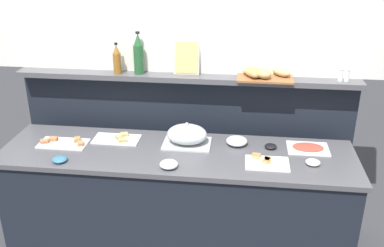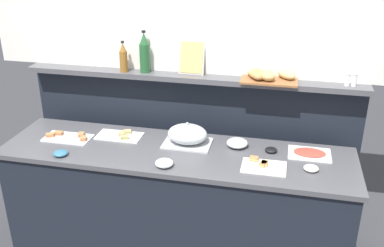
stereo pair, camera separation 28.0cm
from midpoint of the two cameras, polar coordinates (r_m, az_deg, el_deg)
name	(u,v)px [view 2 (the right image)]	position (r m, az deg, el deg)	size (l,w,h in m)	color
ground_plane	(194,210)	(4.02, 2.28, -11.17)	(12.00, 12.00, 0.00)	#38383D
buffet_counter	(177,205)	(3.28, 0.45, -10.59)	(2.46, 0.66, 0.90)	black
back_ledge_unit	(192,146)	(3.58, 2.18, -2.95)	(2.58, 0.22, 1.31)	black
sandwich_platter_side	(68,137)	(3.32, -13.53, -1.80)	(0.35, 0.18, 0.04)	silver
sandwich_platter_front	(121,136)	(3.28, -6.87, -1.63)	(0.34, 0.18, 0.04)	white
sandwich_platter_rear	(263,166)	(2.91, 11.97, -5.47)	(0.29, 0.20, 0.04)	white
cold_cuts_platter	(309,153)	(3.14, 17.52, -3.77)	(0.29, 0.21, 0.02)	white
serving_cloche	(187,135)	(3.11, 1.96, -1.55)	(0.34, 0.24, 0.17)	#B7BABF
glass_bowl_large	(237,143)	(3.13, 8.46, -2.61)	(0.15, 0.15, 0.06)	silver
glass_bowl_medium	(164,163)	(2.85, -0.82, -5.26)	(0.12, 0.12, 0.05)	silver
condiment_bowl_dark	(271,150)	(3.11, 12.80, -3.43)	(0.08, 0.08, 0.03)	black
condiment_bowl_red	(61,153)	(3.08, -14.24, -3.82)	(0.10, 0.10, 0.03)	teal
condiment_bowl_teal	(311,168)	(2.94, 17.89, -5.62)	(0.10, 0.10, 0.03)	silver
wine_bottle_green	(145,54)	(3.32, -3.78, 9.02)	(0.08, 0.08, 0.32)	#23562D
vinegar_bottle_amber	(123,58)	(3.35, -6.53, 8.40)	(0.06, 0.06, 0.24)	#8E5B23
salt_shaker	(348,80)	(3.26, 21.93, 5.24)	(0.03, 0.03, 0.09)	white
pepper_shaker	(354,80)	(3.27, 22.69, 5.16)	(0.03, 0.03, 0.09)	white
bread_basket	(266,76)	(3.21, 12.10, 6.06)	(0.40, 0.26, 0.08)	brown
framed_picture	(192,57)	(3.28, 2.43, 8.54)	(0.19, 0.07, 0.25)	#B2AD9E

